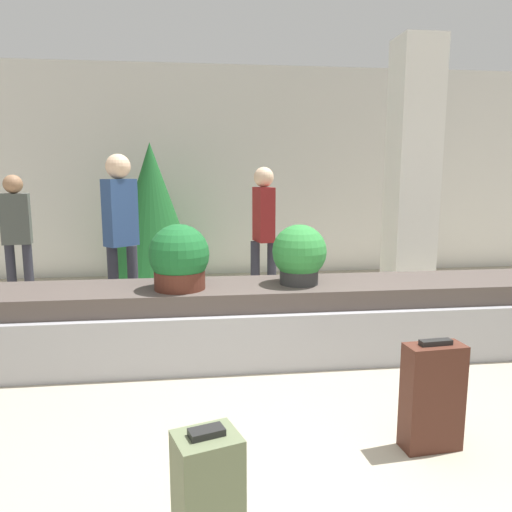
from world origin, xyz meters
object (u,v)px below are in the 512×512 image
Objects in this scene: traveler_2 at (17,230)px; suitcase_0 at (208,497)px; potted_plant_0 at (299,255)px; traveler_0 at (121,224)px; suitcase_2 at (432,396)px; decorated_tree at (152,210)px; potted_plant_1 at (179,259)px; traveler_1 at (264,225)px; pillar at (412,173)px.

suitcase_0 is at bearing 107.78° from traveler_2.
traveler_0 is at bearing 148.14° from potted_plant_0.
traveler_0 is at bearing 135.36° from traveler_2.
suitcase_2 is at bearing -94.40° from traveler_0.
traveler_0 reaches higher than suitcase_2.
potted_plant_0 is (0.87, 2.31, 0.62)m from suitcase_0.
traveler_2 is 0.79× the size of decorated_tree.
potted_plant_1 is 1.90m from traveler_1.
pillar is 5.44× the size of suitcase_0.
decorated_tree is (-1.48, 2.80, 0.19)m from potted_plant_0.
traveler_2 is (-3.46, 3.63, 0.61)m from suitcase_2.
traveler_0 is (-0.78, 3.34, 0.80)m from suitcase_0.
potted_plant_0 is 3.17m from decorated_tree.
traveler_0 reaches higher than suitcase_0.
traveler_1 reaches higher than suitcase_2.
suitcase_2 is at bearing -111.52° from pillar.
potted_plant_1 is at bearing -40.32° from traveler_1.
traveler_1 is (0.78, 3.89, 0.71)m from suitcase_0.
suitcase_0 is 4.03m from traveler_1.
decorated_tree is (1.53, 0.78, 0.16)m from traveler_2.
suitcase_2 is 3.31m from traveler_1.
suitcase_2 is at bearing 125.16° from traveler_2.
traveler_1 is (-0.55, 3.20, 0.67)m from suitcase_2.
suitcase_0 is 1.13× the size of potted_plant_0.
pillar is 2.03× the size of traveler_2.
suitcase_2 is 1.22× the size of potted_plant_1.
potted_plant_0 is at bearing -135.09° from pillar.
pillar is at bearing 63.69° from suitcase_2.
traveler_0 is at bearing 123.78° from suitcase_2.
pillar reaches higher than potted_plant_1.
potted_plant_1 is at bearing -146.70° from pillar.
decorated_tree reaches higher than suitcase_2.
pillar reaches higher than traveler_1.
pillar is at bearing -30.40° from traveler_0.
potted_plant_0 is 1.03m from potted_plant_1.
traveler_2 reaches higher than suitcase_2.
decorated_tree is (-1.39, 1.22, 0.10)m from traveler_1.
traveler_0 is at bearing 119.50° from potted_plant_1.
pillar is 5.07m from suitcase_0.
traveler_0 reaches higher than traveler_2.
suitcase_2 is at bearing -74.23° from potted_plant_0.
pillar is 3.46m from potted_plant_1.
pillar reaches higher than suitcase_0.
pillar is 4.86m from traveler_2.
potted_plant_0 is (-0.46, 1.62, 0.58)m from suitcase_2.
traveler_2 is at bearing 98.80° from suitcase_0.
decorated_tree reaches higher than traveler_0.
potted_plant_1 reaches higher than potted_plant_0.
traveler_0 is (-3.45, -0.77, -0.52)m from pillar.
suitcase_0 is 2.55m from potted_plant_0.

